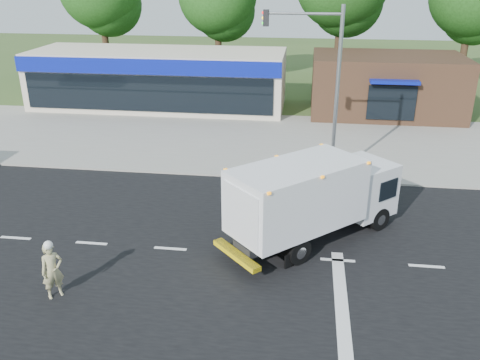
{
  "coord_description": "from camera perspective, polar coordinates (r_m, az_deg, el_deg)",
  "views": [
    {
      "loc": [
        1.61,
        -15.55,
        9.47
      ],
      "look_at": [
        -0.81,
        2.74,
        1.7
      ],
      "focal_mm": 38.0,
      "sensor_mm": 36.0,
      "label": 1
    }
  ],
  "objects": [
    {
      "name": "lane_markings",
      "position": [
        17.06,
        5.49,
        -10.93
      ],
      "size": [
        55.2,
        7.0,
        0.01
      ],
      "color": "silver",
      "rests_on": "road_asphalt"
    },
    {
      "name": "traffic_signal_pole",
      "position": [
        23.61,
        9.38,
        11.44
      ],
      "size": [
        3.51,
        0.25,
        8.0
      ],
      "color": "gray",
      "rests_on": "ground"
    },
    {
      "name": "parking_apron",
      "position": [
        31.07,
        4.22,
        5.05
      ],
      "size": [
        60.0,
        9.0,
        0.02
      ],
      "primitive_type": "cube",
      "color": "gray",
      "rests_on": "ground"
    },
    {
      "name": "emergency_worker",
      "position": [
        16.7,
        -20.34,
        -9.43
      ],
      "size": [
        0.79,
        0.78,
        1.95
      ],
      "rotation": [
        0.0,
        0.0,
        0.77
      ],
      "color": "tan",
      "rests_on": "ground"
    },
    {
      "name": "ground",
      "position": [
        18.28,
        1.4,
        -8.37
      ],
      "size": [
        120.0,
        120.0,
        0.0
      ],
      "primitive_type": "plane",
      "color": "#385123",
      "rests_on": "ground"
    },
    {
      "name": "road_asphalt",
      "position": [
        18.28,
        1.4,
        -8.36
      ],
      "size": [
        60.0,
        14.0,
        0.02
      ],
      "primitive_type": "cube",
      "color": "black",
      "rests_on": "ground"
    },
    {
      "name": "brown_storefront",
      "position": [
        36.71,
        16.07,
        10.22
      ],
      "size": [
        10.0,
        6.7,
        4.0
      ],
      "color": "#382316",
      "rests_on": "ground"
    },
    {
      "name": "sidewalk",
      "position": [
        25.6,
        3.4,
        1.23
      ],
      "size": [
        60.0,
        2.4,
        0.12
      ],
      "primitive_type": "cube",
      "color": "gray",
      "rests_on": "ground"
    },
    {
      "name": "retail_strip_mall",
      "position": [
        37.78,
        -9.11,
        11.17
      ],
      "size": [
        18.0,
        6.2,
        4.0
      ],
      "color": "beige",
      "rests_on": "ground"
    },
    {
      "name": "ems_box_truck",
      "position": [
        18.55,
        8.2,
        -1.72
      ],
      "size": [
        6.76,
        6.51,
        3.18
      ],
      "rotation": [
        0.0,
        0.0,
        0.75
      ],
      "color": "black",
      "rests_on": "ground"
    }
  ]
}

